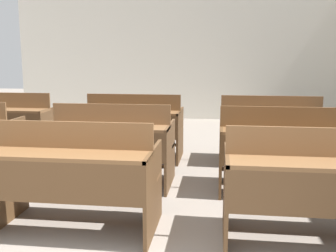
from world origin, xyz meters
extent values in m
cube|color=white|center=(0.00, 7.45, 1.45)|extent=(7.24, 0.06, 2.91)
cube|color=brown|center=(-0.76, 1.55, 0.34)|extent=(0.03, 0.73, 0.68)
cube|color=brown|center=(0.48, 1.55, 0.34)|extent=(0.03, 0.73, 0.68)
cube|color=brown|center=(-0.14, 1.34, 0.66)|extent=(1.27, 0.32, 0.03)
cube|color=brown|center=(-0.14, 1.19, 0.49)|extent=(1.22, 0.02, 0.30)
cube|color=brown|center=(-0.14, 1.49, 0.78)|extent=(1.27, 0.02, 0.21)
cube|color=brown|center=(-0.14, 1.78, 0.40)|extent=(1.27, 0.27, 0.03)
cube|color=brown|center=(-0.14, 1.78, 0.14)|extent=(1.22, 0.04, 0.04)
cube|color=brown|center=(1.05, 1.52, 0.34)|extent=(0.03, 0.73, 0.68)
cube|color=brown|center=(1.67, 1.32, 0.66)|extent=(1.27, 0.32, 0.03)
cube|color=brown|center=(1.67, 1.17, 0.49)|extent=(1.22, 0.02, 0.30)
cube|color=brown|center=(1.67, 1.47, 0.78)|extent=(1.27, 0.02, 0.21)
cube|color=brown|center=(1.67, 1.75, 0.40)|extent=(1.27, 0.27, 0.03)
cube|color=brown|center=(1.67, 1.75, 0.14)|extent=(1.22, 0.04, 0.04)
cube|color=brown|center=(-1.35, 2.69, 0.34)|extent=(0.03, 0.73, 0.68)
cube|color=brown|center=(-0.78, 2.70, 0.34)|extent=(0.03, 0.73, 0.68)
cube|color=brown|center=(0.47, 2.70, 0.34)|extent=(0.03, 0.73, 0.68)
cube|color=brown|center=(-0.15, 2.50, 0.66)|extent=(1.27, 0.32, 0.03)
cube|color=brown|center=(-0.15, 2.35, 0.49)|extent=(1.22, 0.02, 0.30)
cube|color=brown|center=(-0.15, 2.65, 0.78)|extent=(1.27, 0.02, 0.21)
cube|color=brown|center=(-0.15, 2.93, 0.40)|extent=(1.27, 0.27, 0.03)
cube|color=brown|center=(-0.15, 2.93, 0.14)|extent=(1.22, 0.04, 0.04)
cube|color=#53371E|center=(1.01, 2.68, 0.34)|extent=(0.03, 0.73, 0.68)
cube|color=brown|center=(1.63, 2.48, 0.66)|extent=(1.27, 0.32, 0.03)
cube|color=#53371E|center=(1.63, 2.33, 0.49)|extent=(1.22, 0.02, 0.30)
cube|color=brown|center=(1.63, 2.63, 0.78)|extent=(1.27, 0.02, 0.21)
cube|color=brown|center=(1.63, 2.91, 0.40)|extent=(1.27, 0.27, 0.03)
cube|color=#53371E|center=(1.63, 2.91, 0.14)|extent=(1.22, 0.04, 0.04)
cube|color=brown|center=(-1.35, 3.82, 0.34)|extent=(0.03, 0.73, 0.68)
cube|color=brown|center=(-1.97, 3.62, 0.66)|extent=(1.27, 0.32, 0.03)
cube|color=brown|center=(-1.97, 3.77, 0.78)|extent=(1.27, 0.02, 0.21)
cube|color=brown|center=(-1.97, 4.05, 0.40)|extent=(1.27, 0.27, 0.03)
cube|color=brown|center=(-1.97, 4.05, 0.14)|extent=(1.22, 0.04, 0.04)
cube|color=brown|center=(-0.78, 3.82, 0.34)|extent=(0.03, 0.73, 0.68)
cube|color=brown|center=(0.46, 3.82, 0.34)|extent=(0.03, 0.73, 0.68)
cube|color=brown|center=(-0.16, 3.62, 0.66)|extent=(1.27, 0.32, 0.03)
cube|color=brown|center=(-0.16, 3.47, 0.49)|extent=(1.22, 0.02, 0.30)
cube|color=brown|center=(-0.16, 3.77, 0.78)|extent=(1.27, 0.02, 0.21)
cube|color=brown|center=(-0.16, 4.05, 0.40)|extent=(1.27, 0.27, 0.03)
cube|color=brown|center=(-0.16, 4.05, 0.14)|extent=(1.22, 0.04, 0.04)
cube|color=brown|center=(1.02, 3.83, 0.34)|extent=(0.03, 0.73, 0.68)
cube|color=brown|center=(2.26, 3.83, 0.34)|extent=(0.03, 0.73, 0.68)
cube|color=brown|center=(1.64, 3.63, 0.66)|extent=(1.27, 0.32, 0.03)
cube|color=brown|center=(1.64, 3.48, 0.49)|extent=(1.22, 0.02, 0.30)
cube|color=brown|center=(1.64, 3.78, 0.78)|extent=(1.27, 0.02, 0.21)
cube|color=brown|center=(1.64, 4.06, 0.40)|extent=(1.27, 0.27, 0.03)
cube|color=brown|center=(1.64, 4.06, 0.14)|extent=(1.22, 0.04, 0.04)
camera|label=1|loc=(0.98, -1.35, 1.37)|focal=42.00mm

